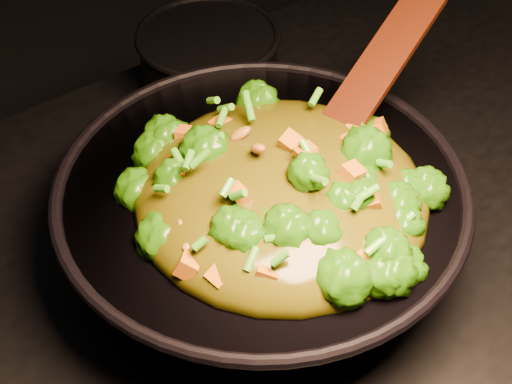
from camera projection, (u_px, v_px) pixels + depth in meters
wok at (261, 226)px, 0.88m from camera, size 0.58×0.58×0.12m
stir_fry at (282, 164)px, 0.79m from camera, size 0.36×0.36×0.11m
spatula at (358, 98)px, 0.86m from camera, size 0.30×0.14×0.13m
back_pot at (209, 65)px, 1.11m from camera, size 0.23×0.23×0.11m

